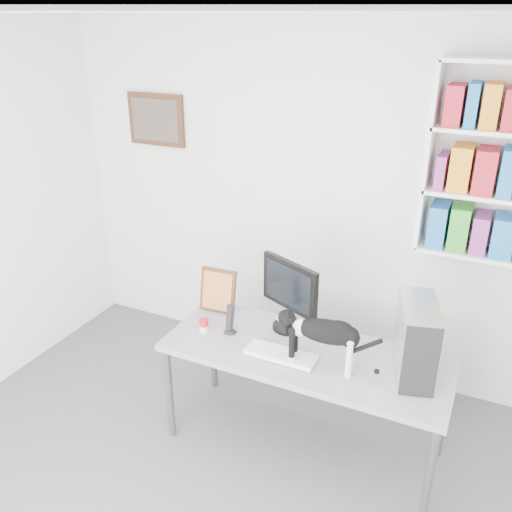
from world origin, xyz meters
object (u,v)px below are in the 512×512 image
leaning_print (218,290)px  cat (324,343)px  keyboard (281,354)px  pc_tower (416,340)px  speaker (230,319)px  monitor (290,295)px  soup_can (204,326)px  desk (304,400)px

leaning_print → cat: (0.90, -0.34, 0.01)m
keyboard → pc_tower: (0.76, 0.19, 0.21)m
pc_tower → speaker: 1.19m
pc_tower → leaning_print: size_ratio=1.39×
leaning_print → monitor: bearing=-4.3°
monitor → pc_tower: bearing=13.8°
leaning_print → speaker: bearing=-50.1°
cat → soup_can: bearing=172.5°
leaning_print → pc_tower: bearing=-9.8°
pc_tower → leaning_print: 1.40m
monitor → cat: size_ratio=0.90×
desk → speaker: speaker is taller
keyboard → cat: cat is taller
desk → monitor: monitor is taller
speaker → soup_can: bearing=-145.8°
monitor → keyboard: monitor is taller
monitor → soup_can: 0.61m
desk → leaning_print: leaning_print is taller
pc_tower → soup_can: pc_tower is taller
speaker → cat: 0.70m
monitor → leaning_print: (-0.55, 0.01, -0.09)m
pc_tower → cat: pc_tower is taller
leaning_print → keyboard: bearing=-31.9°
leaning_print → cat: bearing=-24.2°
monitor → speaker: monitor is taller
cat → keyboard: bearing=175.7°
cat → monitor: bearing=132.2°
cat → leaning_print: bearing=154.8°
desk → pc_tower: pc_tower is taller
monitor → speaker: bearing=-122.9°
keyboard → pc_tower: pc_tower is taller
desk → monitor: 0.69m
pc_tower → leaning_print: (-1.39, 0.16, -0.06)m
pc_tower → speaker: size_ratio=2.18×
speaker → soup_can: size_ratio=2.25×
monitor → pc_tower: 0.86m
leaning_print → cat: 0.97m
desk → leaning_print: (-0.75, 0.23, 0.54)m
desk → pc_tower: 0.88m
keyboard → cat: (0.27, 0.00, 0.16)m
keyboard → cat: 0.31m
speaker → cat: bearing=1.5°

